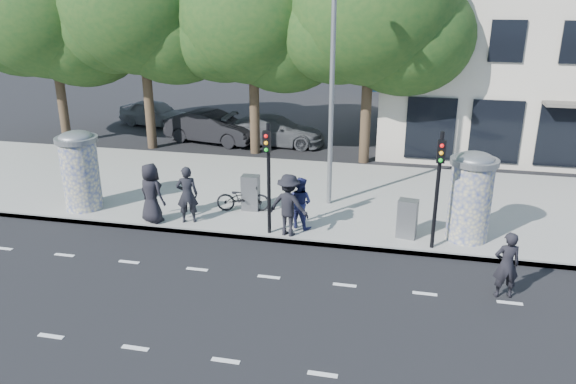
% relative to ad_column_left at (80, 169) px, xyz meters
% --- Properties ---
extents(ground, '(120.00, 120.00, 0.00)m').
position_rel_ad_column_left_xyz_m(ground, '(7.20, -4.50, -1.54)').
color(ground, black).
rests_on(ground, ground).
extents(sidewalk, '(40.00, 8.00, 0.15)m').
position_rel_ad_column_left_xyz_m(sidewalk, '(7.20, 3.00, -1.46)').
color(sidewalk, gray).
rests_on(sidewalk, ground).
extents(curb, '(40.00, 0.10, 0.16)m').
position_rel_ad_column_left_xyz_m(curb, '(7.20, -0.95, -1.46)').
color(curb, slate).
rests_on(curb, ground).
extents(lane_dash_near, '(32.00, 0.12, 0.01)m').
position_rel_ad_column_left_xyz_m(lane_dash_near, '(7.20, -6.70, -1.53)').
color(lane_dash_near, silver).
rests_on(lane_dash_near, ground).
extents(lane_dash_far, '(32.00, 0.12, 0.01)m').
position_rel_ad_column_left_xyz_m(lane_dash_far, '(7.20, -3.10, -1.53)').
color(lane_dash_far, silver).
rests_on(lane_dash_far, ground).
extents(ad_column_left, '(1.36, 1.36, 2.65)m').
position_rel_ad_column_left_xyz_m(ad_column_left, '(0.00, 0.00, 0.00)').
color(ad_column_left, beige).
rests_on(ad_column_left, sidewalk).
extents(ad_column_right, '(1.36, 1.36, 2.65)m').
position_rel_ad_column_left_xyz_m(ad_column_right, '(12.40, 0.20, 0.00)').
color(ad_column_right, beige).
rests_on(ad_column_right, sidewalk).
extents(traffic_pole_near, '(0.22, 0.31, 3.40)m').
position_rel_ad_column_left_xyz_m(traffic_pole_near, '(6.60, -0.71, 0.69)').
color(traffic_pole_near, black).
rests_on(traffic_pole_near, sidewalk).
extents(traffic_pole_far, '(0.22, 0.31, 3.40)m').
position_rel_ad_column_left_xyz_m(traffic_pole_far, '(11.40, -0.71, 0.69)').
color(traffic_pole_far, black).
rests_on(traffic_pole_far, sidewalk).
extents(street_lamp, '(0.25, 0.93, 8.00)m').
position_rel_ad_column_left_xyz_m(street_lamp, '(8.00, 2.13, 3.26)').
color(street_lamp, slate).
rests_on(street_lamp, sidewalk).
extents(tree_far_left, '(7.20, 7.20, 9.26)m').
position_rel_ad_column_left_xyz_m(tree_far_left, '(-5.80, 8.00, 4.65)').
color(tree_far_left, '#38281C').
rests_on(tree_far_left, ground).
extents(tree_mid_left, '(7.20, 7.20, 9.57)m').
position_rel_ad_column_left_xyz_m(tree_mid_left, '(-1.30, 8.00, 4.96)').
color(tree_mid_left, '#38281C').
rests_on(tree_mid_left, ground).
extents(tree_near_left, '(6.80, 6.80, 8.97)m').
position_rel_ad_column_left_xyz_m(tree_near_left, '(3.70, 8.20, 4.53)').
color(tree_near_left, '#38281C').
rests_on(tree_near_left, ground).
extents(tree_center, '(7.00, 7.00, 9.30)m').
position_rel_ad_column_left_xyz_m(tree_center, '(8.70, 7.80, 4.77)').
color(tree_center, '#38281C').
rests_on(tree_center, ground).
extents(ped_a, '(1.10, 0.93, 1.92)m').
position_rel_ad_column_left_xyz_m(ped_a, '(2.79, -0.60, -0.43)').
color(ped_a, black).
rests_on(ped_a, sidewalk).
extents(ped_b, '(0.77, 0.62, 1.84)m').
position_rel_ad_column_left_xyz_m(ped_b, '(3.89, -0.38, -0.47)').
color(ped_b, black).
rests_on(ped_b, sidewalk).
extents(ped_c, '(0.96, 0.86, 1.62)m').
position_rel_ad_column_left_xyz_m(ped_c, '(7.42, -0.04, -0.58)').
color(ped_c, navy).
rests_on(ped_c, sidewalk).
extents(ped_d, '(1.35, 0.96, 1.90)m').
position_rel_ad_column_left_xyz_m(ped_d, '(7.20, -0.65, -0.44)').
color(ped_d, black).
rests_on(ped_d, sidewalk).
extents(man_road, '(0.69, 0.52, 1.72)m').
position_rel_ad_column_left_xyz_m(man_road, '(13.06, -2.80, -0.68)').
color(man_road, black).
rests_on(man_road, ground).
extents(bicycle, '(0.93, 1.85, 0.93)m').
position_rel_ad_column_left_xyz_m(bicycle, '(5.32, 0.88, -0.92)').
color(bicycle, black).
rests_on(bicycle, sidewalk).
extents(cabinet_left, '(0.58, 0.43, 1.19)m').
position_rel_ad_column_left_xyz_m(cabinet_left, '(5.53, 1.06, -0.79)').
color(cabinet_left, '#5D5F61').
rests_on(cabinet_left, sidewalk).
extents(cabinet_right, '(0.62, 0.50, 1.17)m').
position_rel_ad_column_left_xyz_m(cabinet_right, '(10.66, -0.07, -0.80)').
color(cabinet_right, slate).
rests_on(cabinet_right, sidewalk).
extents(car_left, '(2.53, 4.37, 1.40)m').
position_rel_ad_column_left_xyz_m(car_left, '(-3.05, 12.22, -0.84)').
color(car_left, slate).
rests_on(car_left, ground).
extents(car_mid, '(2.51, 4.85, 1.52)m').
position_rel_ad_column_left_xyz_m(car_mid, '(1.15, 9.53, -0.78)').
color(car_mid, black).
rests_on(car_mid, ground).
extents(car_right, '(2.10, 4.88, 1.40)m').
position_rel_ad_column_left_xyz_m(car_right, '(4.22, 9.80, -0.84)').
color(car_right, '#4C4E53').
rests_on(car_right, ground).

